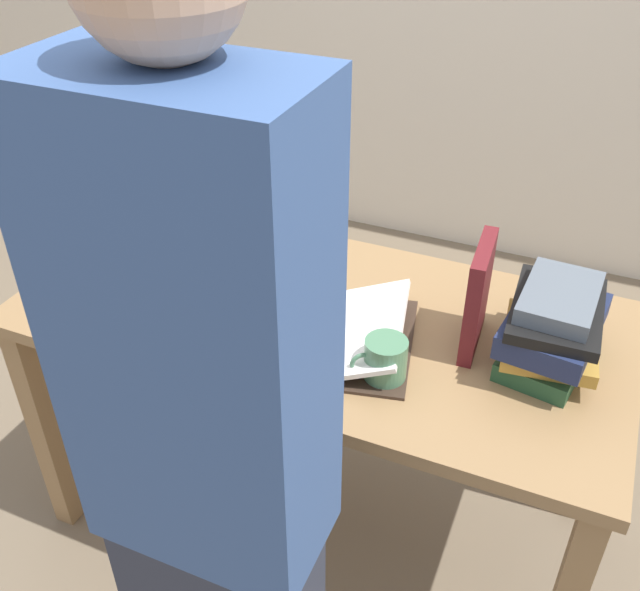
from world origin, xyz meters
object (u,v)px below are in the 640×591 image
object	(u,v)px
open_book	(315,329)
book_stack_tall	(553,328)
person_reader	(216,510)
book_standing_upright	(478,297)
coffee_mug	(385,360)
reading_lamp	(165,139)

from	to	relation	value
open_book	book_stack_tall	bearing A→B (deg)	0.73
open_book	person_reader	xyz separation A→B (m)	(0.09, -0.61, 0.08)
book_stack_tall	book_standing_upright	xyz separation A→B (m)	(-0.17, 0.00, 0.03)
open_book	person_reader	size ratio (longest dim) A/B	0.30
book_stack_tall	coffee_mug	xyz separation A→B (m)	(-0.32, -0.20, -0.05)
book_stack_tall	book_standing_upright	distance (m)	0.18
coffee_mug	open_book	bearing A→B (deg)	159.26
book_stack_tall	person_reader	world-z (taller)	person_reader
book_stack_tall	open_book	bearing A→B (deg)	-166.86
reading_lamp	person_reader	bearing A→B (deg)	-53.60
reading_lamp	coffee_mug	world-z (taller)	reading_lamp
book_stack_tall	coffee_mug	world-z (taller)	book_stack_tall
coffee_mug	person_reader	world-z (taller)	person_reader
person_reader	book_stack_tall	bearing A→B (deg)	-120.76
open_book	book_stack_tall	distance (m)	0.54
book_stack_tall	person_reader	size ratio (longest dim) A/B	0.17
book_stack_tall	reading_lamp	distance (m)	1.08
person_reader	coffee_mug	bearing A→B (deg)	-101.84
book_stack_tall	reading_lamp	world-z (taller)	reading_lamp
book_standing_upright	reading_lamp	bearing A→B (deg)	169.77
open_book	reading_lamp	xyz separation A→B (m)	(-0.53, 0.23, 0.31)
book_stack_tall	coffee_mug	size ratio (longest dim) A/B	2.66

